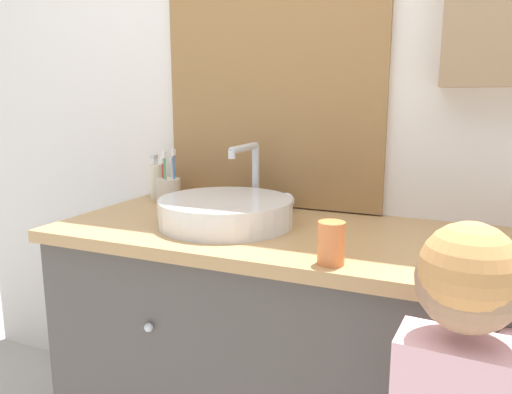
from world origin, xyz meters
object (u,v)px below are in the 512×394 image
toothbrush_holder (169,190)px  soap_dispenser (156,180)px  sink_basin (227,210)px  drinking_cup (331,243)px

toothbrush_holder → soap_dispenser: 0.11m
sink_basin → toothbrush_holder: sink_basin is taller
drinking_cup → toothbrush_holder: bearing=149.5°
toothbrush_holder → drinking_cup: toothbrush_holder is taller
sink_basin → soap_dispenser: bearing=149.3°
soap_dispenser → drinking_cup: soap_dispenser is taller
sink_basin → toothbrush_holder: 0.37m
sink_basin → drinking_cup: size_ratio=4.54×
toothbrush_holder → soap_dispenser: (-0.09, 0.06, 0.02)m
soap_dispenser → drinking_cup: 0.92m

